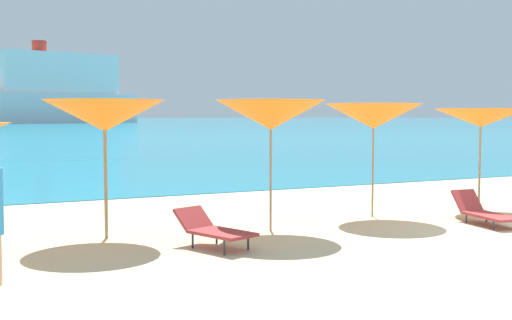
% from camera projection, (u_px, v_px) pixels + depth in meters
% --- Properties ---
extents(ground_plane, '(50.00, 100.00, 0.30)m').
position_uv_depth(ground_plane, '(278.00, 187.00, 20.26)').
color(ground_plane, beige).
extents(umbrella_2, '(2.09, 2.09, 2.38)m').
position_uv_depth(umbrella_2, '(105.00, 116.00, 10.91)').
color(umbrella_2, '#9E7F59').
rests_on(umbrella_2, ground_plane).
extents(umbrella_3, '(2.12, 2.12, 2.39)m').
position_uv_depth(umbrella_3, '(271.00, 115.00, 11.65)').
color(umbrella_3, '#9E7F59').
rests_on(umbrella_3, ground_plane).
extents(umbrella_4, '(2.00, 2.00, 2.36)m').
position_uv_depth(umbrella_4, '(374.00, 116.00, 13.25)').
color(umbrella_4, '#9E7F59').
rests_on(umbrella_4, ground_plane).
extents(umbrella_5, '(2.20, 2.20, 2.27)m').
position_uv_depth(umbrella_5, '(481.00, 118.00, 14.25)').
color(umbrella_5, '#9E7F59').
rests_on(umbrella_5, ground_plane).
extents(lounge_chair_1, '(0.77, 1.61, 0.61)m').
position_uv_depth(lounge_chair_1, '(484.00, 211.00, 12.44)').
color(lounge_chair_1, '#A53333').
rests_on(lounge_chair_1, ground_plane).
extents(lounge_chair_2, '(1.05, 1.52, 0.60)m').
position_uv_depth(lounge_chair_2, '(214.00, 229.00, 10.24)').
color(lounge_chair_2, '#A53333').
rests_on(lounge_chair_2, ground_plane).
extents(cruise_ship, '(42.14, 19.13, 21.50)m').
position_uv_depth(cruise_ship, '(59.00, 92.00, 171.44)').
color(cruise_ship, white).
rests_on(cruise_ship, ocean_water).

